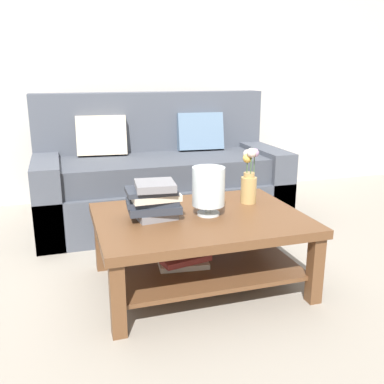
{
  "coord_description": "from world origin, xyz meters",
  "views": [
    {
      "loc": [
        -0.75,
        -2.64,
        1.22
      ],
      "look_at": [
        -0.01,
        -0.28,
        0.53
      ],
      "focal_mm": 40.03,
      "sensor_mm": 36.0,
      "label": 1
    }
  ],
  "objects": [
    {
      "name": "coffee_table",
      "position": [
        -0.01,
        -0.44,
        0.32
      ],
      "size": [
        1.18,
        0.87,
        0.43
      ],
      "color": "brown",
      "rests_on": "ground"
    },
    {
      "name": "couch",
      "position": [
        0.04,
        0.79,
        0.36
      ],
      "size": [
        2.0,
        0.9,
        1.06
      ],
      "color": "#474C56",
      "rests_on": "ground"
    },
    {
      "name": "flower_pitcher",
      "position": [
        0.36,
        -0.29,
        0.59
      ],
      "size": [
        0.11,
        0.12,
        0.35
      ],
      "color": "tan",
      "rests_on": "coffee_table"
    },
    {
      "name": "ground_plane",
      "position": [
        0.0,
        0.0,
        0.0
      ],
      "size": [
        10.0,
        10.0,
        0.0
      ],
      "primitive_type": "plane",
      "color": "gray"
    },
    {
      "name": "back_wall",
      "position": [
        0.0,
        1.65,
        1.35
      ],
      "size": [
        6.4,
        0.12,
        2.7
      ],
      "primitive_type": "cube",
      "color": "#BCB7B2",
      "rests_on": "ground"
    },
    {
      "name": "glass_hurricane_vase",
      "position": [
        0.04,
        -0.43,
        0.59
      ],
      "size": [
        0.19,
        0.19,
        0.28
      ],
      "color": "silver",
      "rests_on": "coffee_table"
    },
    {
      "name": "book_stack_main",
      "position": [
        -0.27,
        -0.41,
        0.54
      ],
      "size": [
        0.31,
        0.24,
        0.21
      ],
      "color": "slate",
      "rests_on": "coffee_table"
    }
  ]
}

